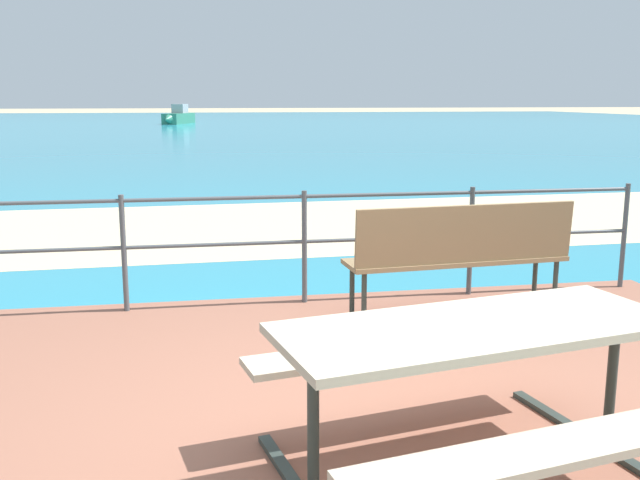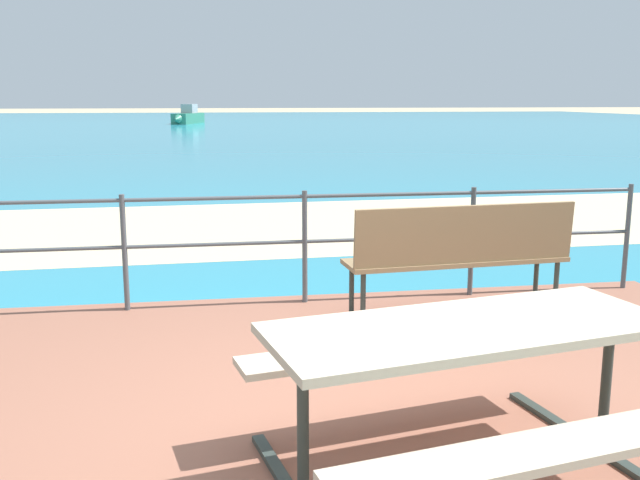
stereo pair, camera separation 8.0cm
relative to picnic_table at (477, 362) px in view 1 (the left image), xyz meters
name	(u,v)px [view 1 (the left image)]	position (x,y,z in m)	size (l,w,h in m)	color
ground_plane	(373,436)	(-0.31, 0.63, -0.63)	(240.00, 240.00, 0.00)	tan
patio_paving	(373,430)	(-0.31, 0.63, -0.60)	(6.40, 5.20, 0.06)	#935B47
sea_water	(208,128)	(-0.31, 40.63, -0.63)	(90.00, 90.00, 0.01)	teal
beach_strip	(261,226)	(-0.31, 7.08, -0.63)	(54.00, 4.33, 0.01)	beige
picnic_table	(477,362)	(0.00, 0.00, 0.00)	(2.03, 1.75, 0.75)	#BCAD93
park_bench	(461,249)	(0.81, 2.33, -0.01)	(1.80, 0.56, 0.92)	#8C704C
railing_fence	(304,231)	(-0.31, 3.02, 0.04)	(5.94, 0.04, 0.96)	#4C5156
boat_near	(178,117)	(-2.15, 48.05, -0.17)	(2.23, 4.34, 1.32)	#338466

